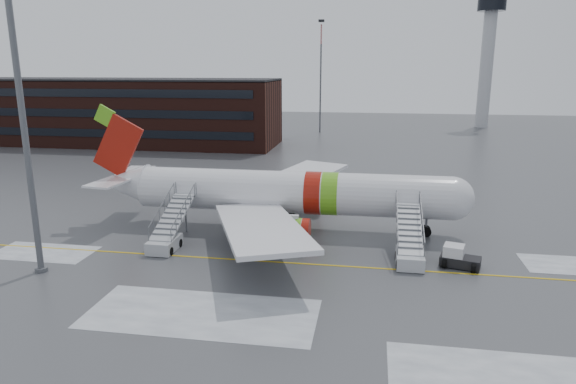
% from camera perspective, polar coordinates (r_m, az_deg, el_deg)
% --- Properties ---
extents(ground, '(260.00, 260.00, 0.00)m').
position_cam_1_polar(ground, '(40.13, 3.35, -7.53)').
color(ground, '#494C4F').
rests_on(ground, ground).
extents(airliner, '(35.03, 32.97, 11.18)m').
position_cam_1_polar(airliner, '(46.57, -0.75, -0.07)').
color(airliner, white).
rests_on(airliner, ground).
extents(airstair_fwd, '(2.05, 7.70, 3.48)m').
position_cam_1_polar(airstair_fwd, '(40.42, 13.33, -6.13)').
color(airstair_fwd, '#B5B8BD').
rests_on(airstair_fwd, ground).
extents(airstair_aft, '(2.05, 7.70, 3.48)m').
position_cam_1_polar(airstair_aft, '(43.48, -13.23, -4.69)').
color(airstair_aft, '#ADAFB4').
rests_on(airstair_aft, ground).
extents(pushback_tug, '(3.17, 2.70, 1.64)m').
position_cam_1_polar(pushback_tug, '(40.57, 18.36, -6.92)').
color(pushback_tug, black).
rests_on(pushback_tug, ground).
extents(light_mast_near, '(1.20, 1.20, 26.57)m').
position_cam_1_polar(light_mast_near, '(39.40, -27.80, 10.97)').
color(light_mast_near, '#595B60').
rests_on(light_mast_near, ground).
extents(terminal_building, '(62.00, 16.11, 12.30)m').
position_cam_1_polar(terminal_building, '(104.63, -18.65, 8.52)').
color(terminal_building, '#3F1E16').
rests_on(terminal_building, ground).
extents(control_tower, '(6.40, 6.40, 30.00)m').
position_cam_1_polar(control_tower, '(134.82, 21.34, 14.70)').
color(control_tower, '#B2B5BA').
rests_on(control_tower, ground).
extents(light_mast_far_n, '(1.20, 1.20, 24.25)m').
position_cam_1_polar(light_mast_far_n, '(115.79, 3.66, 13.43)').
color(light_mast_far_n, '#595B60').
rests_on(light_mast_far_n, ground).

